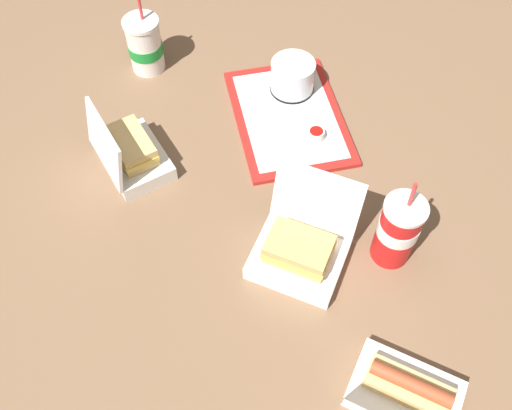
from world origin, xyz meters
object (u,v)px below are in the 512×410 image
(ketchup_cup, at_px, (316,134))
(clamshell_sandwich_right, at_px, (300,250))
(food_tray, at_px, (289,117))
(plastic_fork, at_px, (282,146))
(soda_cup_left, at_px, (398,230))
(cake_container, at_px, (292,77))
(clamshell_sandwich_back, at_px, (131,153))
(soda_cup_front, at_px, (145,45))
(clamshell_hotdog_front, at_px, (405,396))

(ketchup_cup, height_order, clamshell_sandwich_right, clamshell_sandwich_right)
(food_tray, distance_m, clamshell_sandwich_right, 0.40)
(ketchup_cup, relative_size, plastic_fork, 0.36)
(soda_cup_left, bearing_deg, ketchup_cup, 12.93)
(plastic_fork, bearing_deg, cake_container, -24.95)
(clamshell_sandwich_right, bearing_deg, clamshell_sandwich_back, 44.72)
(food_tray, distance_m, soda_cup_front, 0.42)
(clamshell_sandwich_right, xyz_separation_m, clamshell_hotdog_front, (-0.32, -0.11, -0.00))
(soda_cup_front, bearing_deg, cake_container, -115.43)
(ketchup_cup, distance_m, clamshell_sandwich_back, 0.44)
(ketchup_cup, xyz_separation_m, clamshell_hotdog_front, (-0.63, 0.01, 0.01))
(plastic_fork, height_order, clamshell_hotdog_front, clamshell_hotdog_front)
(clamshell_sandwich_right, relative_size, soda_cup_front, 1.25)
(food_tray, bearing_deg, clamshell_sandwich_right, 169.95)
(ketchup_cup, distance_m, soda_cup_front, 0.51)
(ketchup_cup, bearing_deg, soda_cup_front, 47.41)
(plastic_fork, relative_size, soda_cup_front, 0.52)
(clamshell_sandwich_back, relative_size, soda_cup_front, 1.04)
(ketchup_cup, distance_m, plastic_fork, 0.09)
(cake_container, relative_size, clamshell_hotdog_front, 0.45)
(cake_container, distance_m, clamshell_sandwich_back, 0.45)
(cake_container, xyz_separation_m, clamshell_sandwich_back, (-0.16, 0.42, -0.01))
(food_tray, xyz_separation_m, clamshell_sandwich_right, (-0.40, 0.07, 0.04))
(clamshell_hotdog_front, bearing_deg, soda_cup_front, 20.60)
(food_tray, xyz_separation_m, soda_cup_front, (0.26, 0.32, 0.07))
(food_tray, relative_size, cake_container, 3.30)
(cake_container, height_order, soda_cup_left, soda_cup_left)
(cake_container, distance_m, soda_cup_front, 0.39)
(food_tray, relative_size, soda_cup_front, 1.79)
(clamshell_sandwich_back, xyz_separation_m, soda_cup_front, (0.33, -0.07, 0.03))
(plastic_fork, bearing_deg, soda_cup_left, -158.15)
(ketchup_cup, xyz_separation_m, plastic_fork, (-0.01, 0.09, -0.01))
(clamshell_hotdog_front, distance_m, soda_cup_front, 1.04)
(food_tray, distance_m, clamshell_sandwich_back, 0.40)
(food_tray, distance_m, clamshell_hotdog_front, 0.72)
(clamshell_hotdog_front, bearing_deg, food_tray, 3.29)
(clamshell_hotdog_front, bearing_deg, ketchup_cup, -0.50)
(clamshell_sandwich_back, height_order, clamshell_hotdog_front, clamshell_sandwich_back)
(food_tray, bearing_deg, soda_cup_left, -163.54)
(ketchup_cup, height_order, soda_cup_front, soda_cup_front)
(clamshell_sandwich_back, height_order, soda_cup_front, soda_cup_front)
(ketchup_cup, relative_size, clamshell_sandwich_right, 0.15)
(soda_cup_left, bearing_deg, clamshell_hotdog_front, 164.88)
(food_tray, height_order, clamshell_hotdog_front, clamshell_hotdog_front)
(plastic_fork, xyz_separation_m, soda_cup_front, (0.35, 0.29, 0.06))
(cake_container, distance_m, clamshell_hotdog_front, 0.81)
(cake_container, xyz_separation_m, soda_cup_left, (-0.50, -0.09, 0.04))
(clamshell_sandwich_right, height_order, soda_cup_front, soda_cup_front)
(plastic_fork, bearing_deg, clamshell_hotdog_front, -177.67)
(soda_cup_front, bearing_deg, clamshell_sandwich_right, -158.72)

